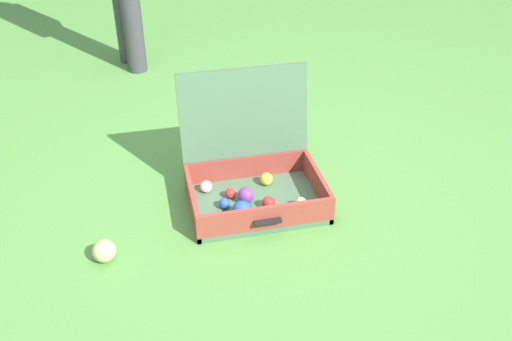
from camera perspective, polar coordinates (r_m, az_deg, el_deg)
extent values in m
plane|color=#569342|center=(2.46, 1.41, -3.08)|extent=(16.00, 16.00, 0.00)
cube|color=#4C7051|center=(2.43, 0.00, -3.28)|extent=(0.56, 0.40, 0.03)
cube|color=#9E3D33|center=(2.37, -6.43, -3.11)|extent=(0.02, 0.40, 0.13)
cube|color=#9E3D33|center=(2.46, 6.17, -1.43)|extent=(0.02, 0.40, 0.13)
cube|color=#9E3D33|center=(2.25, 1.08, -5.00)|extent=(0.52, 0.02, 0.13)
cube|color=#9E3D33|center=(2.55, -0.95, 0.14)|extent=(0.52, 0.02, 0.13)
cube|color=#4C7051|center=(2.46, -1.21, 5.76)|extent=(0.56, 0.09, 0.39)
cube|color=black|center=(2.23, 1.21, -5.18)|extent=(0.11, 0.02, 0.02)
sphere|color=blue|center=(2.31, -1.44, -4.00)|extent=(0.08, 0.08, 0.08)
sphere|color=blue|center=(2.37, -3.20, -3.30)|extent=(0.05, 0.05, 0.05)
sphere|color=white|center=(2.47, -5.03, -1.62)|extent=(0.05, 0.05, 0.05)
sphere|color=purple|center=(2.40, -1.04, -2.49)|extent=(0.07, 0.07, 0.07)
sphere|color=#CCDB38|center=(2.32, 2.65, -4.12)|extent=(0.06, 0.06, 0.06)
sphere|color=#D1B784|center=(2.37, 4.51, -3.29)|extent=(0.05, 0.05, 0.05)
sphere|color=#CCDB38|center=(2.51, 1.05, -0.85)|extent=(0.06, 0.06, 0.06)
sphere|color=red|center=(2.43, -2.61, -2.28)|extent=(0.05, 0.05, 0.05)
sphere|color=red|center=(2.36, 5.64, -3.58)|extent=(0.05, 0.05, 0.05)
sphere|color=red|center=(2.36, 1.29, -3.25)|extent=(0.06, 0.06, 0.06)
sphere|color=#D1B784|center=(2.22, -14.99, -7.80)|extent=(0.09, 0.09, 0.09)
cylinder|color=#3D3D42|center=(3.61, -12.55, 16.23)|extent=(0.12, 0.12, 0.88)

